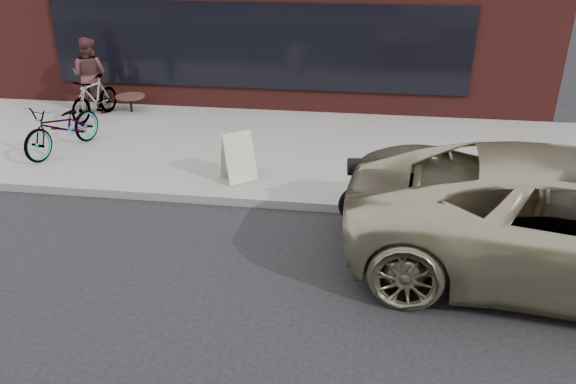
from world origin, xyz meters
name	(u,v)px	position (x,y,z in m)	size (l,w,h in m)	color
near_sidewalk	(331,144)	(0.00, 7.00, 0.07)	(44.00, 6.00, 0.15)	gray
motorcycle	(397,191)	(1.24, 3.78, 0.57)	(2.07, 0.83, 1.31)	black
bicycle_front	(63,127)	(-5.26, 5.66, 0.66)	(0.68, 1.94, 1.02)	gray
bicycle_rear	(94,98)	(-5.61, 7.78, 0.64)	(0.46, 1.63, 0.98)	gray
sandwich_sign	(237,156)	(-1.52, 4.80, 0.59)	(0.74, 0.73, 0.87)	silver
cafe_table	(130,97)	(-5.00, 8.38, 0.52)	(0.70, 0.70, 0.40)	black
cafe_patron_left	(90,75)	(-5.92, 8.33, 1.04)	(0.86, 0.67, 1.78)	#4F2C2A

